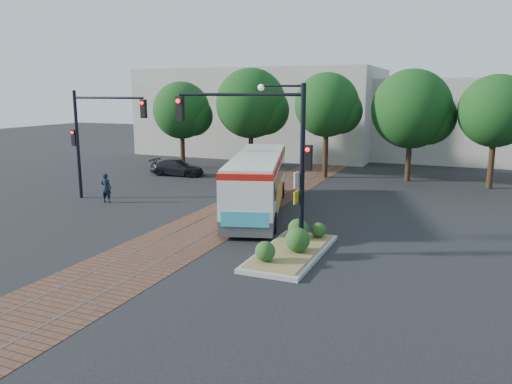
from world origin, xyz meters
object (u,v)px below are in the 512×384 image
(traffic_island, at_px, (293,245))
(signal_pole_main, at_px, (270,141))
(city_bus, at_px, (258,180))
(officer, at_px, (106,188))
(parked_car, at_px, (177,167))
(signal_pole_left, at_px, (93,130))

(traffic_island, distance_m, signal_pole_main, 3.95)
(traffic_island, bearing_deg, signal_pole_main, 174.64)
(city_bus, relative_size, officer, 6.79)
(signal_pole_main, relative_size, parked_car, 1.51)
(signal_pole_main, relative_size, officer, 3.76)
(officer, relative_size, parked_car, 0.40)
(parked_car, bearing_deg, officer, -176.35)
(officer, bearing_deg, signal_pole_left, -32.92)
(signal_pole_main, height_order, signal_pole_left, signal_pole_main)
(city_bus, xyz_separation_m, officer, (-8.34, -1.37, -0.79))
(traffic_island, height_order, signal_pole_left, signal_pole_left)
(signal_pole_main, xyz_separation_m, officer, (-11.21, 4.38, -3.36))
(signal_pole_main, bearing_deg, parked_car, 132.39)
(traffic_island, bearing_deg, officer, 159.83)
(city_bus, distance_m, parked_car, 12.41)
(traffic_island, height_order, signal_pole_main, signal_pole_main)
(traffic_island, bearing_deg, signal_pole_left, 159.64)
(signal_pole_left, bearing_deg, city_bus, 5.74)
(city_bus, distance_m, traffic_island, 7.09)
(traffic_island, height_order, parked_car, parked_car)
(officer, bearing_deg, parked_car, -92.80)
(signal_pole_main, bearing_deg, signal_pole_left, 158.55)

